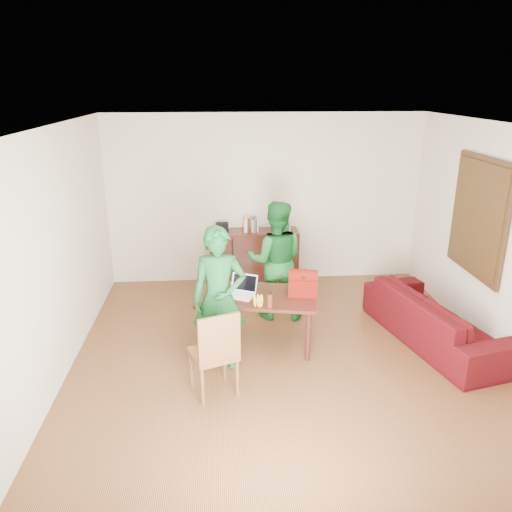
{
  "coord_description": "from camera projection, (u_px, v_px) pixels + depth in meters",
  "views": [
    {
      "loc": [
        -0.74,
        -5.05,
        3.12
      ],
      "look_at": [
        -0.3,
        0.72,
        1.1
      ],
      "focal_mm": 35.0,
      "sensor_mm": 36.0,
      "label": 1
    }
  ],
  "objects": [
    {
      "name": "room",
      "position": [
        288.0,
        255.0,
        5.53
      ],
      "size": [
        5.2,
        5.7,
        2.9
      ],
      "color": "#411F10",
      "rests_on": "ground"
    },
    {
      "name": "table",
      "position": [
        257.0,
        301.0,
        6.11
      ],
      "size": [
        1.56,
        1.06,
        0.67
      ],
      "rotation": [
        0.0,
        0.0,
        -0.19
      ],
      "color": "black",
      "rests_on": "ground"
    },
    {
      "name": "chair",
      "position": [
        214.0,
        369.0,
        5.22
      ],
      "size": [
        0.56,
        0.55,
        0.97
      ],
      "rotation": [
        0.0,
        0.0,
        0.36
      ],
      "color": "brown",
      "rests_on": "ground"
    },
    {
      "name": "person_near",
      "position": [
        219.0,
        299.0,
        5.57
      ],
      "size": [
        0.62,
        0.41,
        1.67
      ],
      "primitive_type": "imported",
      "rotation": [
        0.0,
        0.0,
        -0.02
      ],
      "color": "#135523",
      "rests_on": "ground"
    },
    {
      "name": "person_far",
      "position": [
        275.0,
        260.0,
        6.8
      ],
      "size": [
        0.87,
        0.71,
        1.65
      ],
      "primitive_type": "imported",
      "rotation": [
        0.0,
        0.0,
        3.03
      ],
      "color": "#13591F",
      "rests_on": "ground"
    },
    {
      "name": "laptop",
      "position": [
        240.0,
        293.0,
        6.03
      ],
      "size": [
        0.4,
        0.35,
        0.23
      ],
      "rotation": [
        0.0,
        0.0,
        -0.44
      ],
      "color": "white",
      "rests_on": "table"
    },
    {
      "name": "bananas",
      "position": [
        258.0,
        304.0,
        5.75
      ],
      "size": [
        0.16,
        0.11,
        0.06
      ],
      "primitive_type": null,
      "rotation": [
        0.0,
        0.0,
        0.07
      ],
      "color": "gold",
      "rests_on": "table"
    },
    {
      "name": "bottle",
      "position": [
        270.0,
        300.0,
        5.71
      ],
      "size": [
        0.08,
        0.08,
        0.18
      ],
      "primitive_type": "cylinder",
      "rotation": [
        0.0,
        0.0,
        -0.4
      ],
      "color": "maroon",
      "rests_on": "table"
    },
    {
      "name": "red_bag",
      "position": [
        303.0,
        285.0,
        6.04
      ],
      "size": [
        0.38,
        0.26,
        0.26
      ],
      "primitive_type": "cube",
      "rotation": [
        0.0,
        0.0,
        -0.17
      ],
      "color": "#6C0D07",
      "rests_on": "table"
    },
    {
      "name": "sofa",
      "position": [
        436.0,
        318.0,
        6.27
      ],
      "size": [
        1.32,
        2.3,
        0.63
      ],
      "primitive_type": "imported",
      "rotation": [
        0.0,
        0.0,
        1.81
      ],
      "color": "#350A07",
      "rests_on": "ground"
    }
  ]
}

